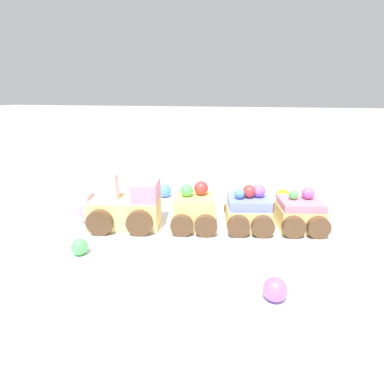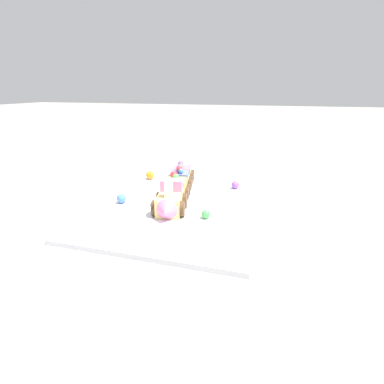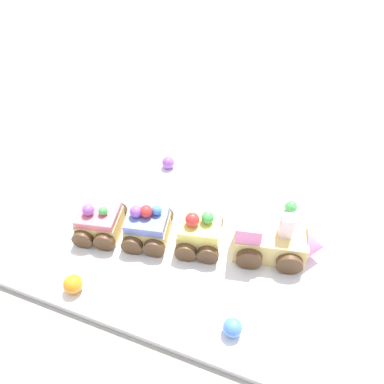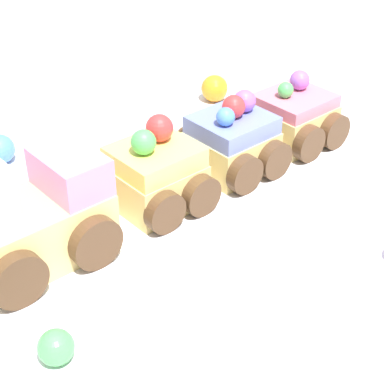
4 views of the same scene
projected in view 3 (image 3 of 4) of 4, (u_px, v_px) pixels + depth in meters
The scene contains 10 objects.
ground_plane at pixel (202, 230), 0.63m from camera, with size 10.00×10.00×0.00m, color gray.
display_board at pixel (202, 227), 0.63m from camera, with size 0.66×0.41×0.01m, color white.
cake_train_locomotive at pixel (275, 240), 0.56m from camera, with size 0.14×0.10×0.08m.
cake_car_lemon at pixel (199, 232), 0.58m from camera, with size 0.08×0.09×0.07m.
cake_car_blueberry at pixel (148, 226), 0.59m from camera, with size 0.08×0.09×0.07m.
cake_car_strawberry at pixel (100, 222), 0.60m from camera, with size 0.08×0.09×0.06m.
gumball_orange at pixel (73, 284), 0.53m from camera, with size 0.03×0.03×0.03m, color orange.
gumball_purple at pixel (168, 162), 0.72m from camera, with size 0.02×0.02×0.02m, color #9956C6.
gumball_green at pixel (291, 207), 0.64m from camera, with size 0.02×0.02×0.02m, color #4CBC56.
gumball_blue at pixel (233, 327), 0.48m from camera, with size 0.03×0.03×0.03m, color #4C84E0.
Camera 3 is at (0.13, -0.39, 0.49)m, focal length 35.00 mm.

